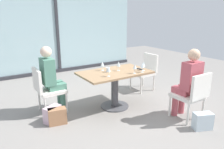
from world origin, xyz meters
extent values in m
plane|color=gray|center=(0.00, 0.00, 0.00)|extent=(12.00, 12.00, 0.00)
cube|color=#9AB7BC|center=(0.00, 3.20, 1.35)|extent=(5.28, 0.03, 2.70)
cube|color=#2D2D33|center=(0.00, 3.17, 1.35)|extent=(0.08, 0.06, 2.70)
cube|color=#2D2D33|center=(0.00, 3.17, 0.05)|extent=(5.28, 0.10, 0.10)
cube|color=#997551|center=(0.00, 0.00, 0.71)|extent=(1.35, 0.80, 0.04)
cylinder|color=#4C4C51|center=(0.00, 0.00, 0.35)|extent=(0.14, 0.14, 0.69)
cylinder|color=#4C4C51|center=(0.00, 0.00, 0.01)|extent=(0.56, 0.56, 0.02)
cube|color=silver|center=(-1.11, 0.47, 0.42)|extent=(0.46, 0.46, 0.06)
cube|color=silver|center=(-1.36, 0.47, 0.66)|extent=(0.05, 0.46, 0.42)
cylinder|color=silver|center=(-0.91, 0.27, 0.20)|extent=(0.04, 0.04, 0.39)
cylinder|color=silver|center=(-0.91, 0.67, 0.20)|extent=(0.04, 0.04, 0.39)
cylinder|color=silver|center=(-1.31, 0.27, 0.20)|extent=(0.04, 0.04, 0.39)
cylinder|color=silver|center=(-1.31, 0.67, 0.20)|extent=(0.04, 0.04, 0.39)
cube|color=silver|center=(0.81, -1.09, 0.42)|extent=(0.46, 0.46, 0.06)
cube|color=silver|center=(0.81, -1.34, 0.66)|extent=(0.46, 0.05, 0.42)
cylinder|color=silver|center=(1.01, -0.89, 0.20)|extent=(0.04, 0.04, 0.39)
cylinder|color=silver|center=(0.61, -0.89, 0.20)|extent=(0.04, 0.04, 0.39)
cylinder|color=silver|center=(1.01, -1.29, 0.20)|extent=(0.04, 0.04, 0.39)
cylinder|color=silver|center=(0.61, -1.29, 0.20)|extent=(0.04, 0.04, 0.39)
cube|color=silver|center=(1.11, 0.47, 0.42)|extent=(0.46, 0.46, 0.06)
cube|color=silver|center=(1.36, 0.47, 0.66)|extent=(0.05, 0.46, 0.42)
cylinder|color=silver|center=(0.91, 0.67, 0.20)|extent=(0.04, 0.04, 0.39)
cylinder|color=silver|center=(0.91, 0.27, 0.20)|extent=(0.04, 0.04, 0.39)
cylinder|color=silver|center=(1.31, 0.67, 0.20)|extent=(0.04, 0.04, 0.39)
cylinder|color=silver|center=(1.31, 0.27, 0.20)|extent=(0.04, 0.04, 0.39)
cylinder|color=#4C7F6B|center=(-0.93, 0.38, 0.23)|extent=(0.11, 0.11, 0.45)
cube|color=#4C7F6B|center=(-1.03, 0.38, 0.51)|extent=(0.32, 0.13, 0.11)
cylinder|color=#4C7F6B|center=(-0.93, 0.56, 0.23)|extent=(0.11, 0.11, 0.45)
cube|color=#4C7F6B|center=(-1.03, 0.56, 0.51)|extent=(0.32, 0.13, 0.11)
cube|color=#4C7F6B|center=(-1.16, 0.47, 0.80)|extent=(0.20, 0.34, 0.48)
sphere|color=beige|center=(-1.16, 0.47, 1.16)|extent=(0.20, 0.20, 0.20)
cylinder|color=#B24C56|center=(0.90, -0.91, 0.23)|extent=(0.11, 0.11, 0.45)
cube|color=#B24C56|center=(0.90, -1.01, 0.51)|extent=(0.13, 0.32, 0.11)
cylinder|color=#B24C56|center=(0.72, -0.91, 0.23)|extent=(0.11, 0.11, 0.45)
cube|color=#B24C56|center=(0.72, -1.01, 0.51)|extent=(0.13, 0.32, 0.11)
cube|color=#B24C56|center=(0.81, -1.14, 0.80)|extent=(0.34, 0.20, 0.48)
sphere|color=#D8AD8C|center=(0.81, -1.14, 1.16)|extent=(0.20, 0.20, 0.20)
cylinder|color=silver|center=(-0.27, -0.20, 0.73)|extent=(0.06, 0.06, 0.00)
cylinder|color=silver|center=(-0.27, -0.20, 0.78)|extent=(0.01, 0.01, 0.08)
cone|color=silver|center=(-0.27, -0.20, 0.87)|extent=(0.07, 0.07, 0.09)
cylinder|color=silver|center=(0.42, -0.32, 0.73)|extent=(0.06, 0.06, 0.00)
cylinder|color=silver|center=(0.42, -0.32, 0.78)|extent=(0.01, 0.01, 0.08)
cone|color=silver|center=(0.42, -0.32, 0.87)|extent=(0.07, 0.07, 0.09)
cylinder|color=silver|center=(-0.15, 0.21, 0.73)|extent=(0.06, 0.06, 0.00)
cylinder|color=silver|center=(-0.15, 0.21, 0.78)|extent=(0.01, 0.01, 0.08)
cone|color=silver|center=(-0.15, 0.21, 0.87)|extent=(0.07, 0.07, 0.09)
cylinder|color=silver|center=(0.10, 0.03, 0.73)|extent=(0.06, 0.06, 0.00)
cylinder|color=silver|center=(0.10, 0.03, 0.78)|extent=(0.01, 0.01, 0.08)
cone|color=silver|center=(0.10, 0.03, 0.87)|extent=(0.07, 0.07, 0.09)
cylinder|color=silver|center=(0.51, -0.24, 0.73)|extent=(0.06, 0.06, 0.00)
cylinder|color=silver|center=(0.51, -0.24, 0.78)|extent=(0.01, 0.01, 0.08)
cone|color=silver|center=(0.51, -0.24, 0.87)|extent=(0.07, 0.07, 0.09)
cylinder|color=silver|center=(0.24, -0.31, 0.73)|extent=(0.06, 0.06, 0.00)
cylinder|color=silver|center=(0.24, -0.31, 0.78)|extent=(0.01, 0.01, 0.08)
cone|color=silver|center=(0.24, -0.31, 0.87)|extent=(0.07, 0.07, 0.09)
cylinder|color=white|center=(-0.13, 0.06, 0.78)|extent=(0.08, 0.08, 0.09)
cube|color=black|center=(0.52, -0.10, 0.73)|extent=(0.10, 0.16, 0.01)
cube|color=#A3704C|center=(-1.21, -0.06, 0.14)|extent=(0.32, 0.21, 0.28)
cube|color=silver|center=(0.72, -1.50, 0.14)|extent=(0.34, 0.26, 0.28)
cube|color=beige|center=(-1.25, 0.06, 0.14)|extent=(0.34, 0.28, 0.28)
camera|label=1|loc=(-2.23, -3.35, 1.83)|focal=34.70mm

